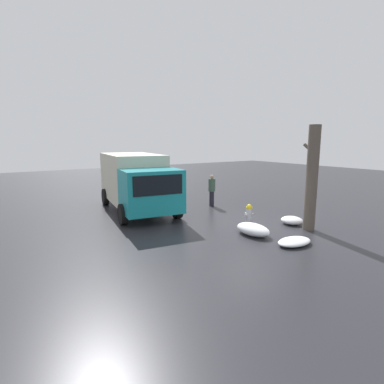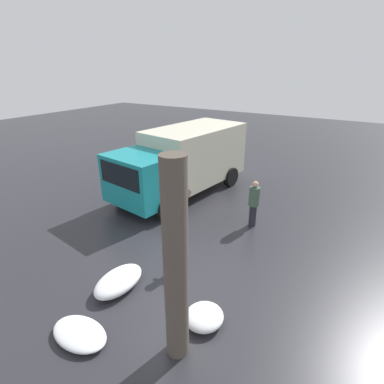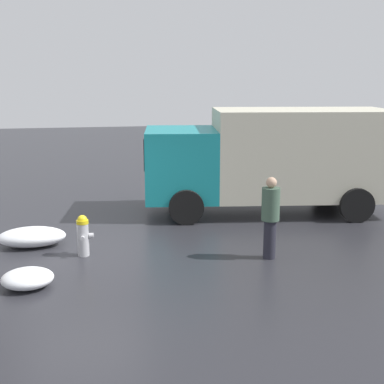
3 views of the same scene
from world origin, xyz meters
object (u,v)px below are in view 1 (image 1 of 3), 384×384
Objects in this scene: tree_trunk at (312,178)px; pedestrian at (212,189)px; fire_hydrant at (249,214)px; delivery_truck at (136,180)px.

pedestrian is at bearing 5.70° from tree_trunk.
tree_trunk is 5.81m from pedestrian.
pedestrian reaches higher than fire_hydrant.
pedestrian is (3.79, -0.90, 0.48)m from fire_hydrant.
tree_trunk is 0.60× the size of delivery_truck.
fire_hydrant is 0.13× the size of delivery_truck.
delivery_truck is at bearing 32.63° from fire_hydrant.
tree_trunk is at bearing -86.82° from pedestrian.
pedestrian is at bearing 168.46° from delivery_truck.
delivery_truck is at bearing 31.83° from tree_trunk.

